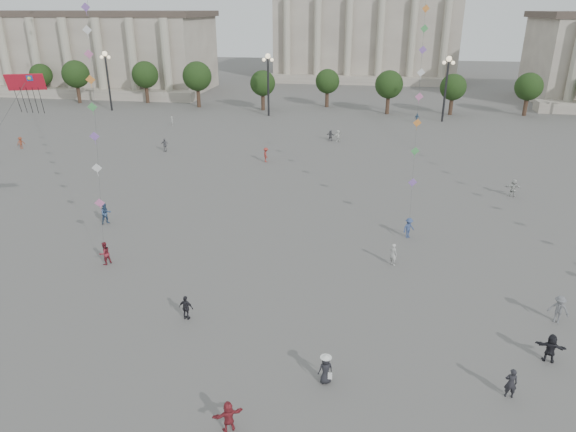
# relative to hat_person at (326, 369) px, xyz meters

# --- Properties ---
(ground) EXTENTS (360.00, 360.00, 0.00)m
(ground) POSITION_rel_hat_person_xyz_m (-1.93, -1.67, -0.85)
(ground) COLOR #524F4D
(ground) RESTS_ON ground
(hall_west) EXTENTS (84.00, 26.22, 17.20)m
(hall_west) POSITION_rel_hat_person_xyz_m (-76.93, 92.22, 7.57)
(hall_west) COLOR gray
(hall_west) RESTS_ON ground
(hall_central) EXTENTS (48.30, 34.30, 35.50)m
(hall_central) POSITION_rel_hat_person_xyz_m (-1.93, 127.55, 13.38)
(hall_central) COLOR gray
(hall_central) RESTS_ON ground
(tree_row) EXTENTS (137.12, 5.12, 8.00)m
(tree_row) POSITION_rel_hat_person_xyz_m (-1.93, 76.33, 4.54)
(tree_row) COLOR #34241A
(tree_row) RESTS_ON ground
(lamp_post_far_west) EXTENTS (2.00, 0.90, 10.65)m
(lamp_post_far_west) POSITION_rel_hat_person_xyz_m (-46.93, 68.33, 6.50)
(lamp_post_far_west) COLOR #262628
(lamp_post_far_west) RESTS_ON ground
(lamp_post_mid_west) EXTENTS (2.00, 0.90, 10.65)m
(lamp_post_mid_west) POSITION_rel_hat_person_xyz_m (-16.93, 68.33, 6.50)
(lamp_post_mid_west) COLOR #262628
(lamp_post_mid_west) RESTS_ON ground
(lamp_post_mid_east) EXTENTS (2.00, 0.90, 10.65)m
(lamp_post_mid_east) POSITION_rel_hat_person_xyz_m (13.07, 68.33, 6.50)
(lamp_post_mid_east) COLOR #262628
(lamp_post_mid_east) RESTS_ON ground
(person_crowd_0) EXTENTS (1.02, 0.72, 1.61)m
(person_crowd_0) POSITION_rel_hat_person_xyz_m (8.72, 66.33, -0.05)
(person_crowd_0) COLOR #38597F
(person_crowd_0) RESTS_ON ground
(person_crowd_2) EXTENTS (1.06, 1.22, 1.63)m
(person_crowd_2) POSITION_rel_hat_person_xyz_m (-45.72, 40.19, -0.03)
(person_crowd_2) COLOR brown
(person_crowd_2) RESTS_ON ground
(person_crowd_3) EXTENTS (1.64, 0.84, 1.69)m
(person_crowd_3) POSITION_rel_hat_person_xyz_m (11.89, 3.74, -0.00)
(person_crowd_3) COLOR black
(person_crowd_3) RESTS_ON ground
(person_crowd_4) EXTENTS (1.31, 1.56, 1.68)m
(person_crowd_4) POSITION_rel_hat_person_xyz_m (-3.32, 51.42, -0.01)
(person_crowd_4) COLOR silver
(person_crowd_4) RESTS_ON ground
(person_crowd_6) EXTENTS (1.36, 1.12, 1.83)m
(person_crowd_6) POSITION_rel_hat_person_xyz_m (13.51, 7.81, 0.06)
(person_crowd_6) COLOR slate
(person_crowd_6) RESTS_ON ground
(person_crowd_7) EXTENTS (1.70, 0.58, 1.82)m
(person_crowd_7) POSITION_rel_hat_person_xyz_m (16.13, 31.26, 0.06)
(person_crowd_7) COLOR beige
(person_crowd_7) RESTS_ON ground
(person_crowd_10) EXTENTS (0.61, 0.66, 1.51)m
(person_crowd_10) POSITION_rel_hat_person_xyz_m (-30.80, 57.57, -0.10)
(person_crowd_10) COLOR #B7B7B3
(person_crowd_10) RESTS_ON ground
(person_crowd_12) EXTENTS (1.51, 0.97, 1.56)m
(person_crowd_12) POSITION_rel_hat_person_xyz_m (-4.40, 51.76, -0.07)
(person_crowd_12) COLOR #5E5D62
(person_crowd_12) RESTS_ON ground
(person_crowd_13) EXTENTS (0.74, 0.74, 1.74)m
(person_crowd_13) POSITION_rel_hat_person_xyz_m (3.71, 13.87, 0.02)
(person_crowd_13) COLOR #B0B0AC
(person_crowd_13) RESTS_ON ground
(person_crowd_16) EXTENTS (1.06, 0.51, 1.76)m
(person_crowd_16) POSITION_rel_hat_person_xyz_m (-25.80, 42.12, 0.03)
(person_crowd_16) COLOR slate
(person_crowd_16) RESTS_ON ground
(person_crowd_17) EXTENTS (1.08, 1.34, 1.82)m
(person_crowd_17) POSITION_rel_hat_person_xyz_m (-11.37, 39.44, 0.06)
(person_crowd_17) COLOR #9C322A
(person_crowd_17) RESTS_ON ground
(person_crowd_18) EXTENTS (0.62, 0.42, 1.67)m
(person_crowd_18) POSITION_rel_hat_person_xyz_m (9.12, 0.46, -0.02)
(person_crowd_18) COLOR black
(person_crowd_18) RESTS_ON ground
(person_crowd_20) EXTENTS (1.19, 1.19, 1.95)m
(person_crowd_20) POSITION_rel_hat_person_xyz_m (-21.38, 17.67, 0.12)
(person_crowd_20) COLOR #324B72
(person_crowd_20) RESTS_ON ground
(tourist_2) EXTENTS (1.48, 1.16, 1.57)m
(tourist_2) POSITION_rel_hat_person_xyz_m (-4.04, -3.95, -0.07)
(tourist_2) COLOR maroon
(tourist_2) RESTS_ON ground
(tourist_4) EXTENTS (1.00, 0.53, 1.62)m
(tourist_4) POSITION_rel_hat_person_xyz_m (-9.07, 4.37, -0.04)
(tourist_4) COLOR #232328
(tourist_4) RESTS_ON ground
(kite_flyer_0) EXTENTS (1.03, 1.10, 1.79)m
(kite_flyer_0) POSITION_rel_hat_person_xyz_m (-17.65, 10.41, 0.05)
(kite_flyer_0) COLOR maroon
(kite_flyer_0) RESTS_ON ground
(kite_flyer_1) EXTENTS (1.28, 1.24, 1.76)m
(kite_flyer_1) POSITION_rel_hat_person_xyz_m (5.10, 19.10, 0.03)
(kite_flyer_1) COLOR #354877
(kite_flyer_1) RESTS_ON ground
(hat_person) EXTENTS (0.93, 0.82, 1.69)m
(hat_person) POSITION_rel_hat_person_xyz_m (0.00, 0.00, 0.00)
(hat_person) COLOR black
(hat_person) RESTS_ON ground
(dragon_kite) EXTENTS (2.24, 8.05, 19.29)m
(dragon_kite) POSITION_rel_hat_person_xyz_m (-19.32, 7.17, 12.15)
(dragon_kite) COLOR red
(dragon_kite) RESTS_ON ground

